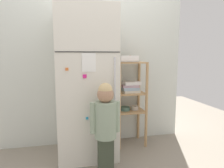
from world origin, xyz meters
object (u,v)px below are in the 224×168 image
(pantry_shelf_unit, at_px, (130,94))
(refrigerator, at_px, (86,83))
(child_standing, at_px, (105,120))
(fruit_bin, at_px, (129,59))

(pantry_shelf_unit, bearing_deg, refrigerator, -165.28)
(refrigerator, distance_m, child_standing, 0.58)
(child_standing, xyz_separation_m, pantry_shelf_unit, (0.46, 0.64, 0.12))
(refrigerator, bearing_deg, fruit_bin, 14.64)
(child_standing, relative_size, fruit_bin, 3.92)
(refrigerator, xyz_separation_m, child_standing, (0.14, -0.48, -0.31))
(child_standing, distance_m, pantry_shelf_unit, 0.79)
(pantry_shelf_unit, height_order, fruit_bin, fruit_bin)
(child_standing, height_order, fruit_bin, fruit_bin)
(child_standing, height_order, pantry_shelf_unit, pantry_shelf_unit)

